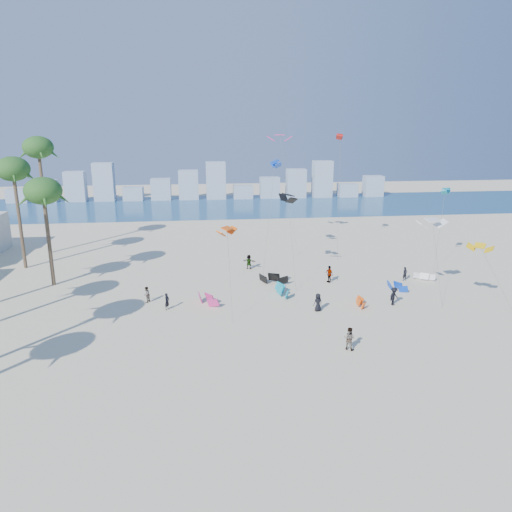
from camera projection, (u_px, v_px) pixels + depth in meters
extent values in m
plane|color=beige|center=(239.00, 386.00, 32.21)|extent=(220.00, 220.00, 0.00)
plane|color=navy|center=(211.00, 206.00, 101.12)|extent=(220.00, 220.00, 0.00)
imported|color=black|center=(167.00, 301.00, 45.12)|extent=(0.63, 0.70, 1.61)
imported|color=gray|center=(349.00, 338.00, 37.15)|extent=(1.12, 1.09, 1.82)
imported|color=black|center=(318.00, 302.00, 44.75)|extent=(0.96, 0.77, 1.72)
imported|color=gray|center=(329.00, 274.00, 52.82)|extent=(0.88, 1.19, 1.88)
imported|color=black|center=(394.00, 296.00, 46.19)|extent=(1.32, 1.21, 1.79)
imported|color=gray|center=(249.00, 262.00, 57.66)|extent=(1.69, 1.19, 1.75)
imported|color=black|center=(405.00, 274.00, 53.45)|extent=(0.66, 0.55, 1.56)
imported|color=gray|center=(147.00, 295.00, 46.94)|extent=(0.90, 0.97, 1.59)
cylinder|color=#595959|center=(230.00, 275.00, 42.67)|extent=(0.24, 3.04, 7.86)
cylinder|color=#595959|center=(292.00, 242.00, 51.04)|extent=(0.25, 4.20, 9.48)
cylinder|color=#595959|center=(437.00, 264.00, 45.61)|extent=(0.78, 2.10, 8.09)
cylinder|color=#595959|center=(269.00, 218.00, 56.11)|extent=(2.05, 4.94, 12.54)
cylinder|color=#595959|center=(339.00, 197.00, 61.37)|extent=(0.52, 3.15, 15.54)
cylinder|color=#595959|center=(498.00, 282.00, 43.38)|extent=(2.77, 2.72, 6.23)
cylinder|color=#595959|center=(289.00, 195.00, 63.93)|extent=(1.95, 4.31, 15.38)
cylinder|color=#595959|center=(440.00, 230.00, 56.52)|extent=(1.73, 2.40, 9.49)
cylinder|color=brown|center=(49.00, 239.00, 50.84)|extent=(0.40, 0.40, 10.19)
ellipsoid|color=#26541D|center=(43.00, 191.00, 49.48)|extent=(3.80, 3.80, 2.85)
cylinder|color=brown|center=(19.00, 220.00, 56.75)|extent=(0.40, 0.40, 11.84)
ellipsoid|color=#26541D|center=(13.00, 169.00, 55.16)|extent=(3.80, 3.80, 2.85)
cylinder|color=brown|center=(44.00, 201.00, 63.27)|extent=(0.40, 0.40, 13.91)
ellipsoid|color=#26541D|center=(38.00, 147.00, 61.40)|extent=(3.80, 3.80, 2.85)
cube|color=#9EADBF|center=(18.00, 195.00, 105.65)|extent=(4.40, 3.00, 3.00)
cube|color=#9EADBF|center=(47.00, 191.00, 106.10)|extent=(4.40, 3.00, 4.80)
cube|color=#9EADBF|center=(76.00, 186.00, 106.54)|extent=(4.40, 3.00, 6.60)
cube|color=#9EADBF|center=(104.00, 182.00, 106.98)|extent=(4.40, 3.00, 8.40)
cube|color=#9EADBF|center=(133.00, 194.00, 108.39)|extent=(4.40, 3.00, 3.00)
cube|color=#9EADBF|center=(161.00, 189.00, 108.83)|extent=(4.40, 3.00, 4.80)
cube|color=#9EADBF|center=(189.00, 185.00, 109.28)|extent=(4.40, 3.00, 6.60)
cube|color=#9EADBF|center=(216.00, 180.00, 109.72)|extent=(4.40, 3.00, 8.40)
cube|color=#9EADBF|center=(243.00, 192.00, 111.13)|extent=(4.40, 3.00, 3.00)
cube|color=#9EADBF|center=(270.00, 188.00, 111.57)|extent=(4.40, 3.00, 4.80)
cube|color=#9EADBF|center=(296.00, 183.00, 112.02)|extent=(4.40, 3.00, 6.60)
cube|color=#9EADBF|center=(322.00, 179.00, 112.46)|extent=(4.40, 3.00, 8.40)
cube|color=#9EADBF|center=(347.00, 190.00, 113.87)|extent=(4.40, 3.00, 3.00)
cube|color=#9EADBF|center=(373.00, 186.00, 114.31)|extent=(4.40, 3.00, 4.80)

